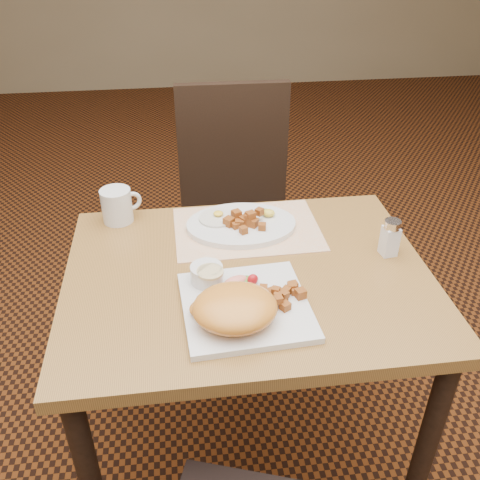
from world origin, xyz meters
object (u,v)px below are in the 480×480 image
at_px(table, 248,306).
at_px(chair_far, 236,203).
at_px(plate_oval, 241,225).
at_px(salt_shaker, 390,237).
at_px(plate_square, 246,306).
at_px(coffee_mug, 118,205).

bearing_deg(table, chair_far, 85.38).
relative_size(chair_far, plate_oval, 3.19).
relative_size(plate_oval, salt_shaker, 3.05).
bearing_deg(table, salt_shaker, 5.27).
bearing_deg(chair_far, plate_square, 85.53).
bearing_deg(plate_square, salt_shaker, 23.34).
bearing_deg(coffee_mug, chair_far, 47.79).
bearing_deg(table, plate_oval, 87.23).
bearing_deg(salt_shaker, coffee_mug, 159.46).
bearing_deg(salt_shaker, chair_far, 114.30).
bearing_deg(salt_shaker, table, -174.73).
height_order(plate_oval, coffee_mug, coffee_mug).
distance_m(plate_square, plate_oval, 0.35).
distance_m(table, chair_far, 0.73).
xyz_separation_m(salt_shaker, coffee_mug, (-0.70, 0.26, -0.00)).
bearing_deg(table, coffee_mug, 138.04).
bearing_deg(chair_far, salt_shaker, 115.38).
xyz_separation_m(table, chair_far, (0.06, 0.73, -0.10)).
relative_size(plate_square, salt_shaker, 2.80).
xyz_separation_m(chair_far, coffee_mug, (-0.39, -0.43, 0.26)).
xyz_separation_m(table, plate_oval, (0.01, 0.21, 0.12)).
relative_size(chair_far, plate_square, 3.46).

